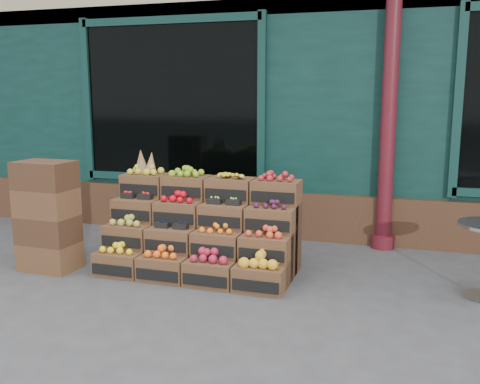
# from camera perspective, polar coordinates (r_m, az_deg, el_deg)

# --- Properties ---
(ground) EXTENTS (60.00, 60.00, 0.00)m
(ground) POSITION_cam_1_polar(r_m,az_deg,el_deg) (4.99, -0.12, -11.16)
(ground) COLOR #404042
(ground) RESTS_ON ground
(shop_facade) EXTENTS (12.00, 6.24, 4.80)m
(shop_facade) POSITION_cam_1_polar(r_m,az_deg,el_deg) (9.67, 8.98, 13.57)
(shop_facade) COLOR #0C2B27
(shop_facade) RESTS_ON ground
(crate_display) EXTENTS (2.00, 0.99, 1.24)m
(crate_display) POSITION_cam_1_polar(r_m,az_deg,el_deg) (5.65, -4.13, -4.53)
(crate_display) COLOR brown
(crate_display) RESTS_ON ground
(spare_crates) EXTENTS (0.60, 0.43, 1.16)m
(spare_crates) POSITION_cam_1_polar(r_m,az_deg,el_deg) (5.96, -19.86, -2.42)
(spare_crates) COLOR brown
(spare_crates) RESTS_ON ground
(shopkeeper) EXTENTS (0.75, 0.62, 1.75)m
(shopkeeper) POSITION_cam_1_polar(r_m,az_deg,el_deg) (7.97, -5.01, 3.42)
(shopkeeper) COLOR #1A5C2C
(shopkeeper) RESTS_ON ground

